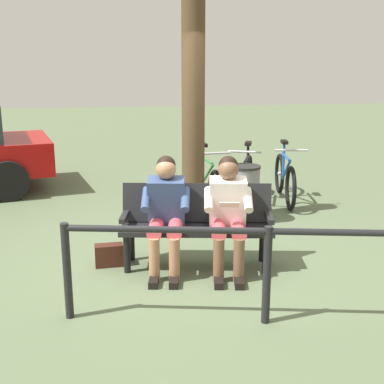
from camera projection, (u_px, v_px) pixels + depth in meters
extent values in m
plane|color=#566647|center=(188.00, 261.00, 5.58)|extent=(40.00, 40.00, 0.00)
cube|color=black|center=(197.00, 229.00, 5.35)|extent=(1.65, 0.72, 0.05)
cube|color=black|center=(197.00, 203.00, 5.47)|extent=(1.60, 0.42, 0.42)
cube|color=black|center=(269.00, 217.00, 5.30)|extent=(0.13, 0.40, 0.05)
cube|color=black|center=(124.00, 216.00, 5.33)|extent=(0.13, 0.40, 0.05)
cylinder|color=black|center=(266.00, 255.00, 5.22)|extent=(0.07, 0.07, 0.40)
cylinder|color=black|center=(127.00, 254.00, 5.25)|extent=(0.07, 0.07, 0.40)
cylinder|color=black|center=(262.00, 244.00, 5.55)|extent=(0.07, 0.07, 0.40)
cylinder|color=black|center=(131.00, 243.00, 5.58)|extent=(0.07, 0.07, 0.40)
cube|color=white|center=(228.00, 202.00, 5.29)|extent=(0.43, 0.37, 0.55)
sphere|color=brown|center=(228.00, 170.00, 5.18)|extent=(0.21, 0.21, 0.21)
sphere|color=black|center=(228.00, 166.00, 5.20)|extent=(0.20, 0.20, 0.20)
cylinder|color=#D84C59|center=(238.00, 229.00, 5.15)|extent=(0.22, 0.42, 0.15)
cylinder|color=brown|center=(239.00, 260.00, 5.02)|extent=(0.11, 0.11, 0.45)
cube|color=black|center=(239.00, 282.00, 4.97)|extent=(0.13, 0.23, 0.07)
cylinder|color=white|center=(248.00, 200.00, 5.15)|extent=(0.14, 0.32, 0.23)
cylinder|color=#D84C59|center=(218.00, 228.00, 5.15)|extent=(0.22, 0.42, 0.15)
cylinder|color=brown|center=(219.00, 260.00, 5.02)|extent=(0.11, 0.11, 0.45)
cube|color=black|center=(219.00, 282.00, 4.98)|extent=(0.13, 0.23, 0.07)
cylinder|color=white|center=(209.00, 200.00, 5.16)|extent=(0.14, 0.32, 0.23)
cube|color=silver|center=(229.00, 205.00, 4.98)|extent=(0.22, 0.15, 0.09)
cube|color=#334772|center=(166.00, 202.00, 5.30)|extent=(0.43, 0.37, 0.55)
sphere|color=#A87554|center=(166.00, 169.00, 5.19)|extent=(0.21, 0.21, 0.21)
sphere|color=black|center=(166.00, 165.00, 5.21)|extent=(0.20, 0.20, 0.20)
cylinder|color=#D84C59|center=(175.00, 228.00, 5.16)|extent=(0.22, 0.42, 0.15)
cylinder|color=#A87554|center=(174.00, 260.00, 5.03)|extent=(0.11, 0.11, 0.45)
cube|color=black|center=(174.00, 282.00, 4.98)|extent=(0.13, 0.23, 0.07)
cylinder|color=#334772|center=(185.00, 199.00, 5.17)|extent=(0.14, 0.32, 0.23)
cylinder|color=#D84C59|center=(156.00, 228.00, 5.16)|extent=(0.22, 0.42, 0.15)
cylinder|color=#A87554|center=(154.00, 260.00, 5.04)|extent=(0.11, 0.11, 0.45)
cube|color=black|center=(154.00, 282.00, 4.99)|extent=(0.13, 0.23, 0.07)
cylinder|color=#334772|center=(146.00, 199.00, 5.17)|extent=(0.14, 0.32, 0.23)
cube|color=#3F1E14|center=(109.00, 255.00, 5.44)|extent=(0.31, 0.15, 0.24)
cylinder|color=#4C3823|center=(193.00, 111.00, 6.60)|extent=(0.30, 0.30, 3.01)
cylinder|color=slate|center=(245.00, 195.00, 6.87)|extent=(0.39, 0.39, 0.76)
cylinder|color=black|center=(245.00, 167.00, 6.77)|extent=(0.41, 0.41, 0.03)
torus|color=black|center=(291.00, 188.00, 7.44)|extent=(0.17, 0.66, 0.66)
cylinder|color=silver|center=(291.00, 188.00, 7.44)|extent=(0.06, 0.07, 0.06)
torus|color=black|center=(279.00, 173.00, 8.43)|extent=(0.17, 0.66, 0.66)
cylinder|color=silver|center=(279.00, 173.00, 8.43)|extent=(0.06, 0.07, 0.06)
cylinder|color=#1E519E|center=(286.00, 157.00, 7.84)|extent=(0.15, 0.63, 0.04)
cylinder|color=#1E519E|center=(286.00, 170.00, 7.82)|extent=(0.14, 0.59, 0.43)
cylinder|color=#1E519E|center=(284.00, 159.00, 8.04)|extent=(0.04, 0.04, 0.55)
cube|color=black|center=(284.00, 142.00, 7.97)|extent=(0.13, 0.23, 0.05)
cylinder|color=#B2B2B7|center=(291.00, 150.00, 7.41)|extent=(0.48, 0.11, 0.03)
torus|color=black|center=(243.00, 191.00, 7.31)|extent=(0.29, 0.64, 0.66)
cylinder|color=silver|center=(243.00, 191.00, 7.31)|extent=(0.07, 0.07, 0.06)
torus|color=black|center=(249.00, 175.00, 8.28)|extent=(0.29, 0.64, 0.66)
cylinder|color=silver|center=(249.00, 175.00, 8.28)|extent=(0.07, 0.07, 0.06)
cylinder|color=black|center=(247.00, 158.00, 7.70)|extent=(0.26, 0.61, 0.04)
cylinder|color=black|center=(246.00, 172.00, 7.68)|extent=(0.25, 0.57, 0.43)
cylinder|color=black|center=(248.00, 161.00, 7.90)|extent=(0.04, 0.04, 0.55)
cube|color=black|center=(248.00, 143.00, 7.83)|extent=(0.16, 0.24, 0.05)
cylinder|color=#B2B2B7|center=(244.00, 152.00, 7.27)|extent=(0.46, 0.20, 0.03)
torus|color=black|center=(216.00, 193.00, 7.20)|extent=(0.12, 0.66, 0.66)
cylinder|color=silver|center=(216.00, 193.00, 7.20)|extent=(0.06, 0.06, 0.06)
torus|color=black|center=(197.00, 177.00, 8.16)|extent=(0.12, 0.66, 0.66)
cylinder|color=silver|center=(197.00, 177.00, 8.16)|extent=(0.06, 0.06, 0.06)
cylinder|color=#337238|center=(206.00, 160.00, 7.58)|extent=(0.10, 0.63, 0.04)
cylinder|color=#337238|center=(208.00, 174.00, 7.56)|extent=(0.09, 0.60, 0.43)
cylinder|color=#337238|center=(203.00, 163.00, 7.77)|extent=(0.04, 0.04, 0.55)
cube|color=black|center=(203.00, 145.00, 7.70)|extent=(0.11, 0.23, 0.05)
cylinder|color=#B2B2B7|center=(214.00, 153.00, 7.16)|extent=(0.48, 0.08, 0.03)
cylinder|color=black|center=(267.00, 276.00, 4.18)|extent=(0.07, 0.07, 0.85)
cylinder|color=black|center=(67.00, 271.00, 4.26)|extent=(0.07, 0.07, 0.85)
cylinder|color=black|center=(269.00, 231.00, 4.08)|extent=(3.28, 0.76, 0.06)
cylinder|color=black|center=(8.00, 181.00, 7.96)|extent=(0.67, 0.35, 0.64)
cylinder|color=black|center=(4.00, 161.00, 9.58)|extent=(0.67, 0.35, 0.64)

